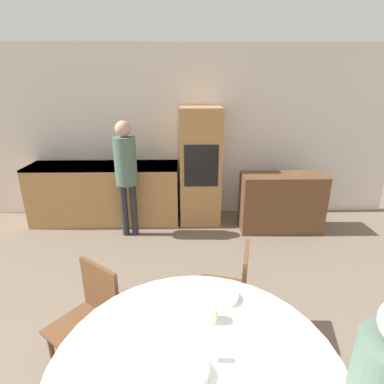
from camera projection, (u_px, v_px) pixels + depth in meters
name	position (u px, v px, depth m)	size (l,w,h in m)	color
wall_back	(189.00, 134.00, 4.66)	(6.51, 0.05, 2.60)	silver
kitchen_counter	(106.00, 193.00, 4.60)	(2.22, 0.60, 0.91)	#AD7A47
oven_unit	(200.00, 167.00, 4.50)	(0.60, 0.59, 1.74)	#AD7A47
sideboard	(281.00, 203.00, 4.33)	(1.17, 0.45, 0.84)	brown
chair_far_left	(91.00, 315.00, 2.15)	(0.56, 0.56, 0.84)	brown
chair_far_right	(231.00, 288.00, 2.43)	(0.49, 0.49, 0.84)	brown
person_standing	(126.00, 167.00, 3.97)	(0.29, 0.29, 1.61)	#262628
cup	(211.00, 314.00, 1.71)	(0.08, 0.08, 0.10)	beige
bowl_near	(191.00, 372.00, 1.40)	(0.17, 0.17, 0.04)	silver
bowl_centre	(225.00, 297.00, 1.89)	(0.17, 0.17, 0.04)	white
salt_shaker	(216.00, 354.00, 1.46)	(0.03, 0.03, 0.09)	white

